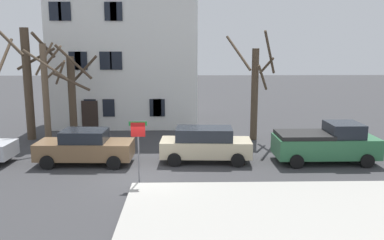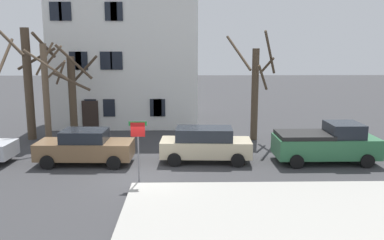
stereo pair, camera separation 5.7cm
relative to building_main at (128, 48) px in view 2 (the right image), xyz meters
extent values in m
plane|color=#38383A|center=(2.23, -13.55, -5.59)|extent=(120.00, 120.00, 0.00)
cube|color=#A8A59E|center=(7.93, -19.08, -5.53)|extent=(11.97, 8.96, 0.12)
cube|color=white|center=(0.00, 0.01, -0.79)|extent=(10.22, 6.93, 9.60)
cube|color=#2D231E|center=(-2.26, -3.51, -4.54)|extent=(1.10, 0.12, 2.10)
cube|color=black|center=(-2.23, -3.50, -3.99)|extent=(0.80, 0.08, 1.20)
cube|color=black|center=(-0.96, -3.50, -3.99)|extent=(0.80, 0.08, 1.20)
cube|color=black|center=(2.23, -3.50, -3.99)|extent=(0.80, 0.08, 1.20)
cube|color=black|center=(2.48, -3.50, -3.99)|extent=(0.80, 0.08, 1.20)
cube|color=black|center=(-3.09, -3.50, -0.79)|extent=(0.80, 0.08, 1.20)
cube|color=black|center=(-2.68, -3.50, -0.79)|extent=(0.80, 0.08, 1.20)
cube|color=black|center=(-1.04, -3.50, -0.79)|extent=(0.80, 0.08, 1.20)
cube|color=black|center=(-0.35, -3.50, -0.79)|extent=(0.80, 0.08, 1.20)
cube|color=black|center=(-4.20, -3.50, 2.41)|extent=(0.80, 0.08, 1.20)
cube|color=black|center=(-3.59, -3.50, 2.41)|extent=(0.80, 0.08, 1.20)
cube|color=black|center=(-0.60, -3.50, 2.41)|extent=(0.80, 0.08, 1.20)
cube|color=black|center=(-0.23, -3.50, 2.41)|extent=(0.80, 0.08, 1.20)
cylinder|color=#4C3D2D|center=(-5.42, -5.88, -2.15)|extent=(0.52, 0.52, 6.88)
cylinder|color=#4C3D2D|center=(-5.27, -4.63, -0.62)|extent=(2.61, 0.48, 1.47)
cylinder|color=#4C3D2D|center=(-6.65, -5.92, -0.36)|extent=(0.27, 2.57, 2.05)
cylinder|color=#4C3D2D|center=(-4.23, -6.10, 0.23)|extent=(0.63, 2.49, 1.56)
cylinder|color=#4C3D2D|center=(-5.91, -6.72, 0.37)|extent=(1.87, 1.19, 1.54)
cylinder|color=brown|center=(-4.07, -6.79, -2.62)|extent=(0.38, 0.38, 5.93)
cylinder|color=brown|center=(-3.69, -6.18, -0.39)|extent=(1.37, 0.92, 1.28)
cylinder|color=brown|center=(-4.19, -6.28, -0.56)|extent=(1.17, 0.40, 1.99)
cylinder|color=brown|center=(-3.72, -6.12, -1.33)|extent=(1.48, 0.86, 1.18)
cylinder|color=brown|center=(-3.59, -7.83, -0.85)|extent=(2.21, 1.11, 1.80)
cylinder|color=brown|center=(-3.28, -6.28, -1.39)|extent=(1.18, 1.72, 1.57)
cylinder|color=#4C3D2D|center=(-2.75, -5.90, -3.01)|extent=(0.47, 0.47, 5.16)
cylinder|color=#4C3D2D|center=(-2.31, -6.80, -0.73)|extent=(1.98, 1.08, 2.12)
cylinder|color=#4C3D2D|center=(-2.48, -6.90, -1.87)|extent=(2.12, 0.72, 1.23)
cylinder|color=#4C3D2D|center=(-2.20, -4.95, -1.33)|extent=(2.07, 1.28, 1.92)
cylinder|color=#4C3D2D|center=(8.53, -6.29, -2.76)|extent=(0.43, 0.43, 5.64)
cylinder|color=#4C3D2D|center=(9.26, -6.06, -1.00)|extent=(0.63, 1.58, 1.09)
cylinder|color=#4C3D2D|center=(7.40, -6.84, -0.19)|extent=(1.28, 2.41, 2.02)
cylinder|color=#4C3D2D|center=(8.93, -6.62, -1.68)|extent=(0.85, 0.99, 1.59)
cylinder|color=#4C3D2D|center=(9.28, -6.75, -0.19)|extent=(1.11, 1.68, 2.58)
cylinder|color=black|center=(-5.15, -10.31, -5.25)|extent=(0.69, 0.25, 0.68)
cube|color=brown|center=(-0.76, -11.37, -4.85)|extent=(4.76, 2.00, 0.84)
cube|color=#1E232B|center=(-0.76, -11.37, -4.14)|extent=(2.21, 1.69, 0.58)
cylinder|color=black|center=(0.87, -10.50, -5.25)|extent=(0.69, 0.24, 0.68)
cylinder|color=black|center=(0.80, -12.34, -5.25)|extent=(0.69, 0.24, 0.68)
cylinder|color=black|center=(-2.32, -10.39, -5.25)|extent=(0.69, 0.24, 0.68)
cylinder|color=black|center=(-2.39, -12.23, -5.25)|extent=(0.69, 0.24, 0.68)
cube|color=#C6B793|center=(5.26, -11.10, -4.85)|extent=(4.63, 1.99, 0.82)
cube|color=#1E232B|center=(5.17, -11.10, -4.13)|extent=(2.89, 1.69, 0.62)
cylinder|color=black|center=(6.85, -10.29, -5.25)|extent=(0.69, 0.25, 0.68)
cylinder|color=black|center=(6.76, -12.06, -5.25)|extent=(0.69, 0.25, 0.68)
cylinder|color=black|center=(3.76, -10.15, -5.25)|extent=(0.69, 0.25, 0.68)
cylinder|color=black|center=(3.67, -11.92, -5.25)|extent=(0.69, 0.25, 0.68)
cube|color=#2D6B42|center=(11.28, -11.30, -4.76)|extent=(5.07, 2.13, 1.00)
cube|color=#1E232B|center=(12.19, -11.29, -3.91)|extent=(1.63, 1.85, 0.70)
cube|color=black|center=(10.17, -11.31, -4.16)|extent=(2.64, 2.03, 0.20)
cylinder|color=black|center=(13.00, -10.24, -5.25)|extent=(0.68, 0.22, 0.68)
cylinder|color=black|center=(13.01, -12.33, -5.25)|extent=(0.68, 0.22, 0.68)
cylinder|color=black|center=(9.56, -10.26, -5.25)|extent=(0.68, 0.22, 0.68)
cylinder|color=black|center=(9.57, -12.35, -5.25)|extent=(0.68, 0.22, 0.68)
cylinder|color=slate|center=(2.22, -14.34, -4.25)|extent=(0.07, 0.07, 2.67)
cube|color=red|center=(2.22, -14.36, -3.21)|extent=(0.60, 0.03, 0.60)
cube|color=#1E8C38|center=(2.22, -14.32, -2.96)|extent=(0.76, 0.02, 0.18)
torus|color=black|center=(-1.52, -7.93, -5.23)|extent=(0.71, 0.10, 0.71)
torus|color=black|center=(-2.55, -7.86, -5.23)|extent=(0.71, 0.10, 0.71)
cylinder|color=maroon|center=(-2.04, -7.90, -5.01)|extent=(1.00, 0.11, 0.19)
cylinder|color=maroon|center=(-2.24, -7.88, -4.78)|extent=(0.09, 0.04, 0.45)
camera|label=1|loc=(4.10, -31.05, 0.33)|focal=38.01mm
camera|label=2|loc=(4.15, -31.06, 0.33)|focal=38.01mm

